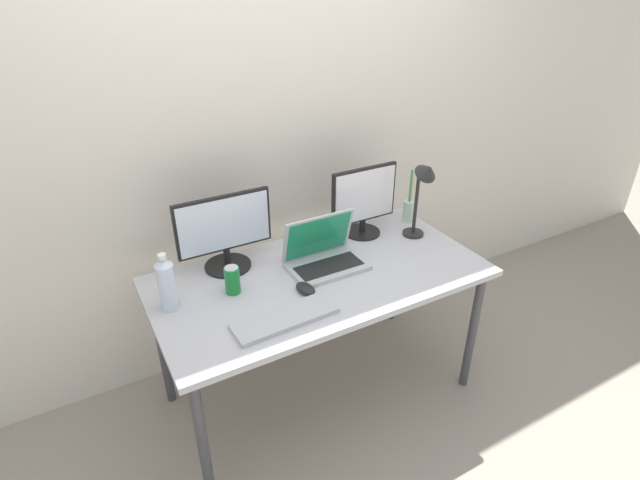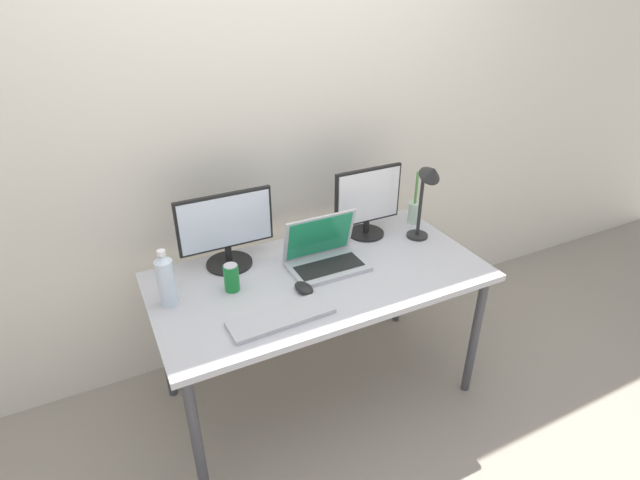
{
  "view_description": "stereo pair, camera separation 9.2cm",
  "coord_description": "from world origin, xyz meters",
  "px_view_note": "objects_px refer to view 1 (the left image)",
  "views": [
    {
      "loc": [
        -0.94,
        -1.69,
        2.0
      ],
      "look_at": [
        0.0,
        0.0,
        0.92
      ],
      "focal_mm": 28.0,
      "sensor_mm": 36.0,
      "label": 1
    },
    {
      "loc": [
        -0.86,
        -1.73,
        2.0
      ],
      "look_at": [
        0.0,
        0.0,
        0.92
      ],
      "focal_mm": 28.0,
      "sensor_mm": 36.0,
      "label": 2
    }
  ],
  "objects_px": {
    "soda_can_near_keyboard": "(232,280)",
    "work_desk": "(320,286)",
    "keyboard_main": "(285,318)",
    "monitor_left": "(225,231)",
    "bamboo_vase": "(409,209)",
    "monitor_center": "(364,201)",
    "laptop_silver": "(324,255)",
    "mouse_by_keyboard": "(305,289)",
    "desk_lamp": "(424,185)",
    "water_bottle": "(167,284)"
  },
  "relations": [
    {
      "from": "desk_lamp",
      "to": "bamboo_vase",
      "type": "bearing_deg",
      "value": 67.43
    },
    {
      "from": "monitor_center",
      "to": "laptop_silver",
      "type": "relative_size",
      "value": 1.04
    },
    {
      "from": "monitor_left",
      "to": "laptop_silver",
      "type": "distance_m",
      "value": 0.47
    },
    {
      "from": "soda_can_near_keyboard",
      "to": "bamboo_vase",
      "type": "relative_size",
      "value": 0.42
    },
    {
      "from": "water_bottle",
      "to": "soda_can_near_keyboard",
      "type": "distance_m",
      "value": 0.27
    },
    {
      "from": "monitor_center",
      "to": "soda_can_near_keyboard",
      "type": "xyz_separation_m",
      "value": [
        -0.79,
        -0.18,
        -0.13
      ]
    },
    {
      "from": "work_desk",
      "to": "laptop_silver",
      "type": "relative_size",
      "value": 4.28
    },
    {
      "from": "keyboard_main",
      "to": "soda_can_near_keyboard",
      "type": "distance_m",
      "value": 0.31
    },
    {
      "from": "bamboo_vase",
      "to": "soda_can_near_keyboard",
      "type": "bearing_deg",
      "value": -170.61
    },
    {
      "from": "work_desk",
      "to": "keyboard_main",
      "type": "relative_size",
      "value": 3.54
    },
    {
      "from": "laptop_silver",
      "to": "desk_lamp",
      "type": "bearing_deg",
      "value": -0.93
    },
    {
      "from": "monitor_left",
      "to": "soda_can_near_keyboard",
      "type": "bearing_deg",
      "value": -104.01
    },
    {
      "from": "monitor_center",
      "to": "soda_can_near_keyboard",
      "type": "relative_size",
      "value": 2.96
    },
    {
      "from": "water_bottle",
      "to": "soda_can_near_keyboard",
      "type": "bearing_deg",
      "value": -4.75
    },
    {
      "from": "laptop_silver",
      "to": "soda_can_near_keyboard",
      "type": "bearing_deg",
      "value": -179.76
    },
    {
      "from": "monitor_center",
      "to": "keyboard_main",
      "type": "height_order",
      "value": "monitor_center"
    },
    {
      "from": "water_bottle",
      "to": "bamboo_vase",
      "type": "distance_m",
      "value": 1.37
    },
    {
      "from": "work_desk",
      "to": "keyboard_main",
      "type": "bearing_deg",
      "value": -141.71
    },
    {
      "from": "monitor_left",
      "to": "laptop_silver",
      "type": "height_order",
      "value": "monitor_left"
    },
    {
      "from": "desk_lamp",
      "to": "water_bottle",
      "type": "bearing_deg",
      "value": 178.69
    },
    {
      "from": "mouse_by_keyboard",
      "to": "desk_lamp",
      "type": "height_order",
      "value": "desk_lamp"
    },
    {
      "from": "monitor_left",
      "to": "desk_lamp",
      "type": "distance_m",
      "value": 0.99
    },
    {
      "from": "monitor_center",
      "to": "desk_lamp",
      "type": "distance_m",
      "value": 0.31
    },
    {
      "from": "monitor_center",
      "to": "water_bottle",
      "type": "xyz_separation_m",
      "value": [
        -1.06,
        -0.16,
        -0.07
      ]
    },
    {
      "from": "desk_lamp",
      "to": "laptop_silver",
      "type": "bearing_deg",
      "value": 179.07
    },
    {
      "from": "water_bottle",
      "to": "soda_can_near_keyboard",
      "type": "height_order",
      "value": "water_bottle"
    },
    {
      "from": "monitor_left",
      "to": "soda_can_near_keyboard",
      "type": "height_order",
      "value": "monitor_left"
    },
    {
      "from": "monitor_left",
      "to": "mouse_by_keyboard",
      "type": "distance_m",
      "value": 0.46
    },
    {
      "from": "soda_can_near_keyboard",
      "to": "desk_lamp",
      "type": "relative_size",
      "value": 0.29
    },
    {
      "from": "mouse_by_keyboard",
      "to": "soda_can_near_keyboard",
      "type": "xyz_separation_m",
      "value": [
        -0.27,
        0.15,
        0.05
      ]
    },
    {
      "from": "work_desk",
      "to": "bamboo_vase",
      "type": "distance_m",
      "value": 0.75
    },
    {
      "from": "laptop_silver",
      "to": "work_desk",
      "type": "bearing_deg",
      "value": -131.1
    },
    {
      "from": "monitor_left",
      "to": "bamboo_vase",
      "type": "distance_m",
      "value": 1.05
    },
    {
      "from": "monitor_left",
      "to": "monitor_center",
      "type": "distance_m",
      "value": 0.74
    },
    {
      "from": "work_desk",
      "to": "mouse_by_keyboard",
      "type": "bearing_deg",
      "value": -143.48
    },
    {
      "from": "mouse_by_keyboard",
      "to": "bamboo_vase",
      "type": "height_order",
      "value": "bamboo_vase"
    },
    {
      "from": "monitor_center",
      "to": "monitor_left",
      "type": "bearing_deg",
      "value": 177.73
    },
    {
      "from": "laptop_silver",
      "to": "bamboo_vase",
      "type": "bearing_deg",
      "value": 15.61
    },
    {
      "from": "work_desk",
      "to": "bamboo_vase",
      "type": "height_order",
      "value": "bamboo_vase"
    },
    {
      "from": "keyboard_main",
      "to": "work_desk",
      "type": "bearing_deg",
      "value": 36.32
    },
    {
      "from": "monitor_left",
      "to": "keyboard_main",
      "type": "distance_m",
      "value": 0.53
    },
    {
      "from": "monitor_left",
      "to": "soda_can_near_keyboard",
      "type": "relative_size",
      "value": 3.54
    },
    {
      "from": "laptop_silver",
      "to": "water_bottle",
      "type": "distance_m",
      "value": 0.72
    },
    {
      "from": "work_desk",
      "to": "mouse_by_keyboard",
      "type": "xyz_separation_m",
      "value": [
        -0.12,
        -0.09,
        0.08
      ]
    },
    {
      "from": "soda_can_near_keyboard",
      "to": "desk_lamp",
      "type": "distance_m",
      "value": 1.04
    },
    {
      "from": "mouse_by_keyboard",
      "to": "bamboo_vase",
      "type": "relative_size",
      "value": 0.37
    },
    {
      "from": "mouse_by_keyboard",
      "to": "desk_lamp",
      "type": "bearing_deg",
      "value": 2.32
    },
    {
      "from": "soda_can_near_keyboard",
      "to": "work_desk",
      "type": "bearing_deg",
      "value": -8.53
    },
    {
      "from": "bamboo_vase",
      "to": "monitor_center",
      "type": "bearing_deg",
      "value": -179.55
    },
    {
      "from": "work_desk",
      "to": "desk_lamp",
      "type": "relative_size",
      "value": 3.5
    }
  ]
}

